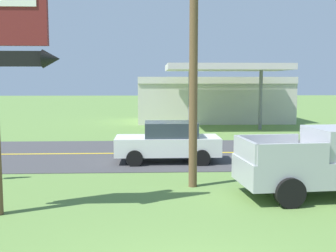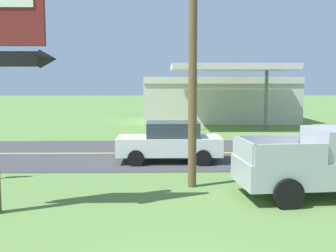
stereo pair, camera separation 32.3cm
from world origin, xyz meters
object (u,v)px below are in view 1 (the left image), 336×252
at_px(gas_station, 213,98).
at_px(pickup_silver_parked_on_lawn, 332,162).
at_px(car_white_near_lane, 168,142).
at_px(utility_pole, 194,40).

bearing_deg(gas_station, pickup_silver_parked_on_lawn, -89.76).
height_order(pickup_silver_parked_on_lawn, car_white_near_lane, pickup_silver_parked_on_lawn).
height_order(utility_pole, car_white_near_lane, utility_pole).
xyz_separation_m(utility_pole, car_white_near_lane, (-0.59, 4.01, -3.68)).
relative_size(utility_pole, pickup_silver_parked_on_lawn, 1.58).
distance_m(pickup_silver_parked_on_lawn, car_white_near_lane, 6.83).
xyz_separation_m(pickup_silver_parked_on_lawn, car_white_near_lane, (-4.46, 5.17, -0.13)).
distance_m(utility_pole, gas_station, 21.38).
bearing_deg(pickup_silver_parked_on_lawn, car_white_near_lane, 130.83).
bearing_deg(utility_pole, pickup_silver_parked_on_lawn, -16.66).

